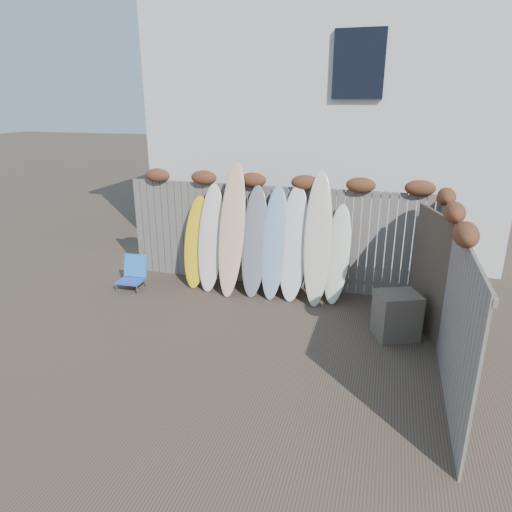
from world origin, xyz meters
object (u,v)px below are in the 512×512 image
(beach_chair, at_px, (133,273))
(surfboard_0, at_px, (196,242))
(lattice_panel, at_px, (430,274))
(wooden_crate, at_px, (397,315))

(beach_chair, xyz_separation_m, surfboard_0, (1.15, 0.53, 0.58))
(beach_chair, relative_size, surfboard_0, 0.35)
(lattice_panel, bearing_deg, beach_chair, 158.63)
(wooden_crate, relative_size, lattice_panel, 0.37)
(surfboard_0, bearing_deg, wooden_crate, -17.48)
(wooden_crate, xyz_separation_m, lattice_panel, (0.44, 0.32, 0.61))
(surfboard_0, bearing_deg, beach_chair, -155.98)
(lattice_panel, height_order, surfboard_0, lattice_panel)
(wooden_crate, height_order, lattice_panel, lattice_panel)
(beach_chair, relative_size, lattice_panel, 0.33)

